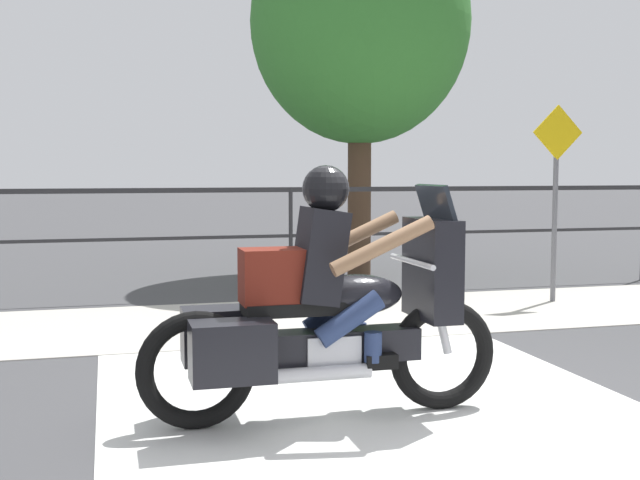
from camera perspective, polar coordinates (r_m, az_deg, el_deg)
The scene contains 7 objects.
ground_plane at distance 5.38m, azimuth 10.30°, elevation -11.86°, with size 120.00×120.00×0.00m, color #424244.
sidewalk_band at distance 8.49m, azimuth 0.42°, elevation -5.51°, with size 44.00×2.40×0.01m, color #B7B2A8.
crosswalk_band at distance 5.00m, azimuth 5.41°, elevation -13.08°, with size 3.51×6.00×0.01m, color silver.
fence_railing at distance 9.96m, azimuth -2.10°, elevation 2.10°, with size 36.00×0.05×1.34m.
motorcycle at distance 4.98m, azimuth 0.29°, elevation -4.95°, with size 2.31×0.76×1.58m.
street_sign at distance 9.76m, azimuth 16.43°, elevation 4.00°, with size 0.63×0.06×2.30m.
tree_behind_sign at distance 12.03m, azimuth 2.87°, elevation 15.10°, with size 3.18×3.18×5.44m.
Camera 1 is at (-2.22, -4.65, 1.55)m, focal length 45.00 mm.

